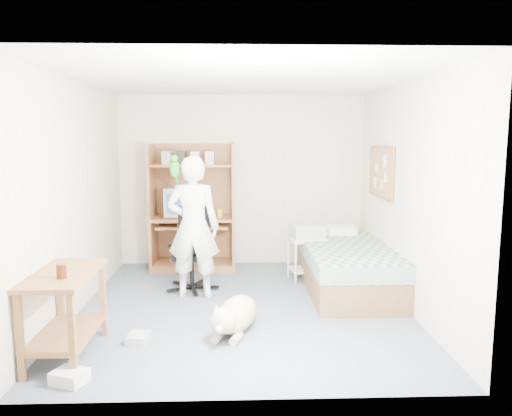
# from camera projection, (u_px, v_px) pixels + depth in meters

# --- Properties ---
(floor) EXTENTS (4.00, 4.00, 0.00)m
(floor) POSITION_uv_depth(u_px,v_px,m) (243.00, 307.00, 5.61)
(floor) COLOR #4D5969
(floor) RESTS_ON ground
(wall_back) EXTENTS (3.60, 0.02, 2.50)m
(wall_back) POSITION_uv_depth(u_px,v_px,m) (242.00, 181.00, 7.41)
(wall_back) COLOR beige
(wall_back) RESTS_ON floor
(wall_right) EXTENTS (0.02, 4.00, 2.50)m
(wall_right) POSITION_uv_depth(u_px,v_px,m) (406.00, 196.00, 5.49)
(wall_right) COLOR beige
(wall_right) RESTS_ON floor
(wall_left) EXTENTS (0.02, 4.00, 2.50)m
(wall_left) POSITION_uv_depth(u_px,v_px,m) (76.00, 198.00, 5.37)
(wall_left) COLOR beige
(wall_left) RESTS_ON floor
(ceiling) EXTENTS (3.60, 4.00, 0.02)m
(ceiling) POSITION_uv_depth(u_px,v_px,m) (243.00, 79.00, 5.25)
(ceiling) COLOR white
(ceiling) RESTS_ON wall_back
(computer_hutch) EXTENTS (1.20, 0.63, 1.80)m
(computer_hutch) POSITION_uv_depth(u_px,v_px,m) (193.00, 212.00, 7.19)
(computer_hutch) COLOR brown
(computer_hutch) RESTS_ON floor
(bed) EXTENTS (1.02, 2.02, 0.66)m
(bed) POSITION_uv_depth(u_px,v_px,m) (347.00, 267.00, 6.22)
(bed) COLOR brown
(bed) RESTS_ON floor
(side_desk) EXTENTS (0.50, 1.00, 0.75)m
(side_desk) POSITION_uv_depth(u_px,v_px,m) (65.00, 301.00, 4.30)
(side_desk) COLOR brown
(side_desk) RESTS_ON floor
(corkboard) EXTENTS (0.04, 0.94, 0.66)m
(corkboard) POSITION_uv_depth(u_px,v_px,m) (381.00, 172.00, 6.36)
(corkboard) COLOR #9C6C46
(corkboard) RESTS_ON wall_right
(office_chair) EXTENTS (0.57, 0.57, 1.02)m
(office_chair) POSITION_uv_depth(u_px,v_px,m) (193.00, 260.00, 6.24)
(office_chair) COLOR black
(office_chair) RESTS_ON floor
(person) EXTENTS (0.65, 0.46, 1.69)m
(person) POSITION_uv_depth(u_px,v_px,m) (193.00, 227.00, 5.88)
(person) COLOR white
(person) RESTS_ON floor
(parrot) EXTENTS (0.12, 0.22, 0.34)m
(parrot) POSITION_uv_depth(u_px,v_px,m) (175.00, 168.00, 5.78)
(parrot) COLOR #127F16
(parrot) RESTS_ON person
(dog) EXTENTS (0.54, 1.04, 0.40)m
(dog) POSITION_uv_depth(u_px,v_px,m) (235.00, 315.00, 4.87)
(dog) COLOR beige
(dog) RESTS_ON floor
(printer_cart) EXTENTS (0.54, 0.47, 0.57)m
(printer_cart) POSITION_uv_depth(u_px,v_px,m) (307.00, 252.00, 6.64)
(printer_cart) COLOR silver
(printer_cart) RESTS_ON floor
(printer) EXTENTS (0.48, 0.40, 0.18)m
(printer) POSITION_uv_depth(u_px,v_px,m) (307.00, 231.00, 6.60)
(printer) COLOR #A5A5A0
(printer) RESTS_ON printer_cart
(crt_monitor) EXTENTS (0.48, 0.50, 0.41)m
(crt_monitor) POSITION_uv_depth(u_px,v_px,m) (182.00, 202.00, 7.17)
(crt_monitor) COLOR beige
(crt_monitor) RESTS_ON computer_hutch
(keyboard) EXTENTS (0.47, 0.23, 0.03)m
(keyboard) POSITION_uv_depth(u_px,v_px,m) (194.00, 224.00, 7.05)
(keyboard) COLOR beige
(keyboard) RESTS_ON computer_hutch
(pencil_cup) EXTENTS (0.08, 0.08, 0.12)m
(pencil_cup) POSITION_uv_depth(u_px,v_px,m) (220.00, 213.00, 7.11)
(pencil_cup) COLOR gold
(pencil_cup) RESTS_ON computer_hutch
(drink_glass) EXTENTS (0.08, 0.08, 0.12)m
(drink_glass) POSITION_uv_depth(u_px,v_px,m) (61.00, 271.00, 4.07)
(drink_glass) COLOR #3C1909
(drink_glass) RESTS_ON side_desk
(floor_box_a) EXTENTS (0.31, 0.28, 0.10)m
(floor_box_a) POSITION_uv_depth(u_px,v_px,m) (69.00, 377.00, 3.87)
(floor_box_a) COLOR white
(floor_box_a) RESTS_ON floor
(floor_box_b) EXTENTS (0.21, 0.25, 0.08)m
(floor_box_b) POSITION_uv_depth(u_px,v_px,m) (138.00, 338.00, 4.64)
(floor_box_b) COLOR #B5B5B0
(floor_box_b) RESTS_ON floor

